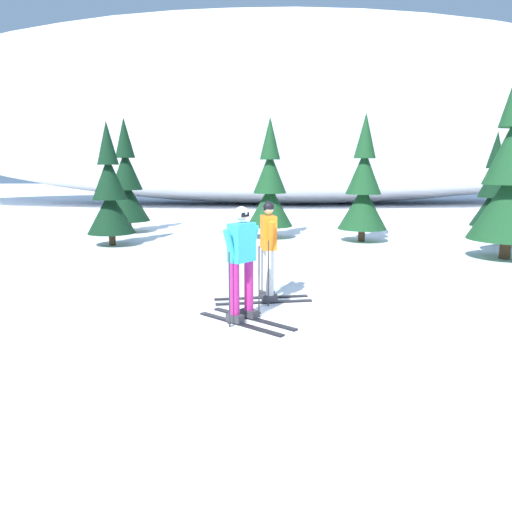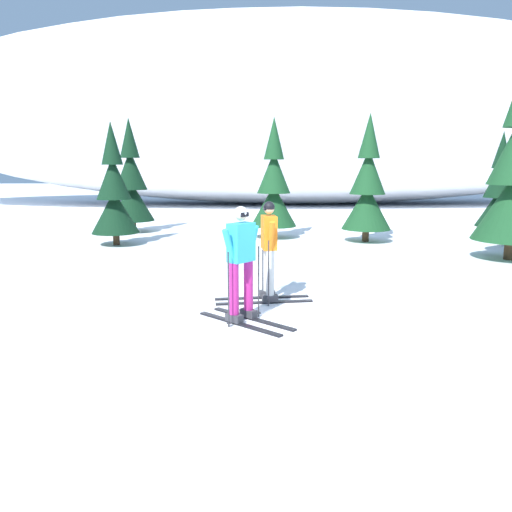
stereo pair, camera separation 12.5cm
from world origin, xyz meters
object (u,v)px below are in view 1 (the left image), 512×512
object	(u,v)px
pine_tree_left	(110,194)
pine_tree_center_left	(270,188)
skier_cyan_jacket	(242,262)
pine_tree_center	(363,189)
pine_tree_right	(493,193)
skier_orange_jacket	(268,249)
pine_tree_center_right	(512,176)
pine_tree_far_left	(127,185)

from	to	relation	value
pine_tree_left	pine_tree_center_left	world-z (taller)	pine_tree_center_left
skier_cyan_jacket	pine_tree_center	world-z (taller)	pine_tree_center
pine_tree_right	pine_tree_center_left	bearing A→B (deg)	-179.46
pine_tree_center	pine_tree_right	world-z (taller)	pine_tree_center
skier_orange_jacket	skier_cyan_jacket	bearing A→B (deg)	-112.38
skier_orange_jacket	pine_tree_right	bearing A→B (deg)	43.60
pine_tree_center	pine_tree_right	distance (m)	4.92
pine_tree_right	pine_tree_center	bearing A→B (deg)	-168.34
pine_tree_left	pine_tree_center	distance (m)	8.00
skier_cyan_jacket	skier_orange_jacket	world-z (taller)	skier_cyan_jacket
pine_tree_left	pine_tree_center	xyz separation A→B (m)	(7.98, 0.47, 0.13)
pine_tree_right	pine_tree_center_right	bearing A→B (deg)	-113.04
skier_orange_jacket	pine_tree_right	xyz separation A→B (m)	(8.36, 7.96, 0.54)
skier_cyan_jacket	skier_orange_jacket	size ratio (longest dim) A/B	1.01
skier_cyan_jacket	pine_tree_right	bearing A→B (deg)	45.93
pine_tree_center	pine_tree_left	bearing A→B (deg)	-176.62
skier_orange_jacket	pine_tree_left	world-z (taller)	pine_tree_left
skier_orange_jacket	pine_tree_left	bearing A→B (deg)	124.37
pine_tree_far_left	pine_tree_center_right	world-z (taller)	pine_tree_center_right
pine_tree_center_left	pine_tree_center	size ratio (longest dim) A/B	0.99
skier_orange_jacket	pine_tree_center	bearing A→B (deg)	63.05
skier_cyan_jacket	pine_tree_far_left	xyz separation A→B (m)	(-4.11, 10.72, 0.77)
skier_orange_jacket	pine_tree_center_left	xyz separation A→B (m)	(0.58, 7.88, 0.73)
skier_orange_jacket	pine_tree_far_left	xyz separation A→B (m)	(-4.59, 9.55, 0.78)
pine_tree_center_left	pine_tree_right	world-z (taller)	pine_tree_center_left
skier_cyan_jacket	pine_tree_right	xyz separation A→B (m)	(8.84, 9.13, 0.53)
skier_orange_jacket	pine_tree_center_left	size ratio (longest dim) A/B	0.45
pine_tree_center	pine_tree_center_right	distance (m)	4.42
skier_cyan_jacket	pine_tree_left	distance (m)	8.65
pine_tree_center_left	pine_tree_right	size ratio (longest dim) A/B	1.12
skier_cyan_jacket	pine_tree_center_right	bearing A→B (deg)	35.12
pine_tree_far_left	pine_tree_left	size ratio (longest dim) A/B	1.10
skier_cyan_jacket	pine_tree_center_right	world-z (taller)	pine_tree_center_right
pine_tree_far_left	pine_tree_center_left	size ratio (longest dim) A/B	1.03
pine_tree_left	pine_tree_center_right	size ratio (longest dim) A/B	0.73
pine_tree_far_left	pine_tree_center_left	distance (m)	5.43
pine_tree_center_left	pine_tree_center	xyz separation A→B (m)	(2.96, -0.92, 0.02)
pine_tree_center	pine_tree_center_right	bearing A→B (deg)	-46.09
skier_cyan_jacket	pine_tree_left	xyz separation A→B (m)	(-3.96, 7.67, 0.61)
pine_tree_center_right	pine_tree_right	xyz separation A→B (m)	(1.77, 4.16, -0.68)
pine_tree_center_left	pine_tree_center_right	xyz separation A→B (m)	(6.01, -4.09, 0.49)
pine_tree_left	pine_tree_right	bearing A→B (deg)	6.53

